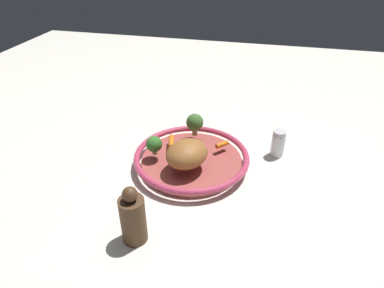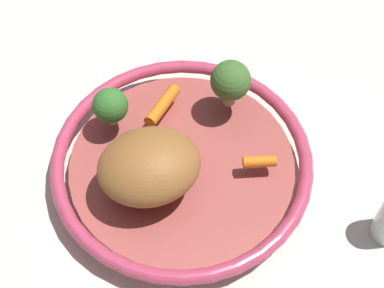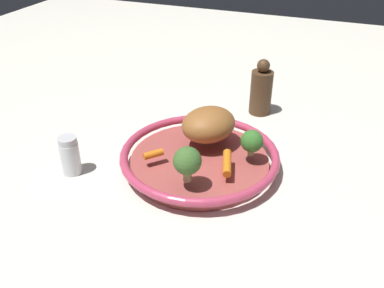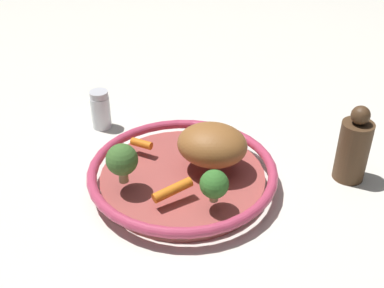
{
  "view_description": "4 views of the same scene",
  "coord_description": "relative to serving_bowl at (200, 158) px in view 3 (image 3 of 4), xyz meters",
  "views": [
    {
      "loc": [
        -0.76,
        -0.18,
        0.58
      ],
      "look_at": [
        0.02,
        0.0,
        0.06
      ],
      "focal_mm": 31.21,
      "sensor_mm": 36.0,
      "label": 1
    },
    {
      "loc": [
        -0.27,
        -0.28,
        0.63
      ],
      "look_at": [
        0.02,
        -0.0,
        0.05
      ],
      "focal_mm": 52.89,
      "sensor_mm": 36.0,
      "label": 2
    },
    {
      "loc": [
        0.68,
        0.25,
        0.5
      ],
      "look_at": [
        0.01,
        -0.01,
        0.06
      ],
      "focal_mm": 39.19,
      "sensor_mm": 36.0,
      "label": 3
    },
    {
      "loc": [
        0.17,
        0.66,
        0.54
      ],
      "look_at": [
        -0.02,
        -0.01,
        0.08
      ],
      "focal_mm": 45.83,
      "sensor_mm": 36.0,
      "label": 4
    }
  ],
  "objects": [
    {
      "name": "salt_shaker",
      "position": [
        0.11,
        -0.24,
        0.02
      ],
      "size": [
        0.04,
        0.04,
        0.08
      ],
      "color": "silver",
      "rests_on": "ground_plane"
    },
    {
      "name": "serving_bowl",
      "position": [
        0.0,
        0.0,
        0.0
      ],
      "size": [
        0.33,
        0.33,
        0.04
      ],
      "color": "#A84C47",
      "rests_on": "ground_plane"
    },
    {
      "name": "broccoli_floret_mid",
      "position": [
        0.1,
        0.01,
        0.06
      ],
      "size": [
        0.05,
        0.05,
        0.07
      ],
      "color": "tan",
      "rests_on": "serving_bowl"
    },
    {
      "name": "baby_carrot_left",
      "position": [
        0.06,
        -0.08,
        0.03
      ],
      "size": [
        0.04,
        0.04,
        0.01
      ],
      "primitive_type": "cylinder",
      "rotation": [
        1.56,
        0.0,
        3.98
      ],
      "color": "orange",
      "rests_on": "serving_bowl"
    },
    {
      "name": "pepper_mill",
      "position": [
        -0.29,
        0.06,
        0.04
      ],
      "size": [
        0.06,
        0.06,
        0.15
      ],
      "color": "#4C331E",
      "rests_on": "ground_plane"
    },
    {
      "name": "broccoli_floret_large",
      "position": [
        -0.02,
        0.1,
        0.05
      ],
      "size": [
        0.05,
        0.05,
        0.05
      ],
      "color": "#9AA666",
      "rests_on": "serving_bowl"
    },
    {
      "name": "roast_chicken_piece",
      "position": [
        -0.05,
        -0.0,
        0.05
      ],
      "size": [
        0.16,
        0.15,
        0.07
      ],
      "primitive_type": "ellipsoid",
      "rotation": [
        0.0,
        0.0,
        5.76
      ],
      "color": "#975D2D",
      "rests_on": "serving_bowl"
    },
    {
      "name": "ground_plane",
      "position": [
        0.0,
        0.0,
        -0.02
      ],
      "size": [
        2.55,
        2.55,
        0.0
      ],
      "primitive_type": "plane",
      "color": "silver"
    },
    {
      "name": "baby_carrot_near_rim",
      "position": [
        0.03,
        0.07,
        0.03
      ],
      "size": [
        0.07,
        0.04,
        0.02
      ],
      "primitive_type": "cylinder",
      "rotation": [
        1.66,
        0.0,
        1.87
      ],
      "color": "orange",
      "rests_on": "serving_bowl"
    }
  ]
}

